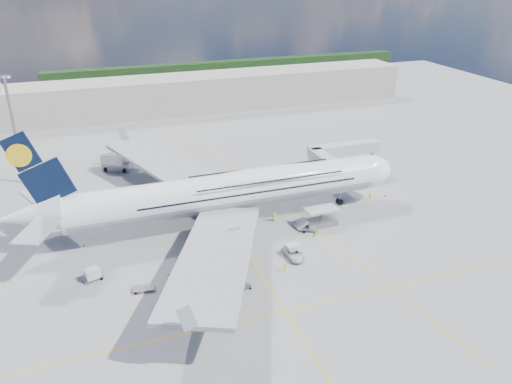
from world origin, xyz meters
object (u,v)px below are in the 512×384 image
object	(u,v)px
crew_wing	(210,259)
cone_nose	(386,195)
crew_loader	(315,235)
cone_wing_left_inner	(157,212)
service_van	(293,254)
dolly_row_b	(176,273)
catering_truck_outer	(117,163)
airliner	(229,191)
dolly_nose_near	(309,229)
crew_nose	(370,195)
cone_wing_right_inner	(221,286)
cone_wing_right_outer	(142,292)
crew_van	(274,217)
cone_wing_left_outer	(171,182)
dolly_back	(92,274)
cone_tail	(84,245)
cargo_loader	(320,219)
crew_tug	(285,268)
light_mast	(15,130)
baggage_tug	(221,241)
dolly_row_a	(143,288)
dolly_nose_far	(292,249)
jet_bridge	(337,155)
catering_truck_inner	(193,183)
dolly_row_c	(243,287)

from	to	relation	value
crew_wing	cone_nose	distance (m)	45.96
crew_loader	cone_wing_left_inner	xyz separation A→B (m)	(-26.53, 20.70, -0.55)
service_van	cone_wing_left_inner	xyz separation A→B (m)	(-20.07, 25.53, -0.48)
dolly_row_b	catering_truck_outer	size ratio (longest dim) A/B	0.37
airliner	dolly_nose_near	size ratio (longest dim) A/B	21.18
catering_truck_outer	crew_nose	distance (m)	62.48
cone_wing_right_inner	cone_wing_right_outer	distance (m)	12.48
crew_van	cone_wing_left_outer	xyz separation A→B (m)	(-16.21, 25.60, -0.67)
dolly_back	cone_tail	bearing A→B (deg)	76.76
cargo_loader	cone_wing_right_outer	size ratio (longest dim) A/B	13.92
crew_wing	cone_wing_left_outer	xyz separation A→B (m)	(-0.07, 36.58, -0.51)
crew_wing	cone_wing_right_outer	bearing A→B (deg)	125.85
crew_tug	cone_wing_right_outer	world-z (taller)	crew_tug
cone_wing_right_outer	cone_wing_left_inner	bearing A→B (deg)	76.07
cone_wing_right_outer	light_mast	bearing A→B (deg)	110.76
baggage_tug	crew_wing	size ratio (longest dim) A/B	2.11
baggage_tug	service_van	xyz separation A→B (m)	(10.96, -8.26, -0.14)
dolly_row_a	cone_tail	bearing A→B (deg)	122.41
cargo_loader	crew_loader	xyz separation A→B (m)	(-3.29, -4.67, -0.43)
cargo_loader	crew_tug	xyz separation A→B (m)	(-12.77, -13.03, -0.49)
dolly_back	crew_nose	bearing A→B (deg)	-7.41
dolly_back	cone_wing_left_inner	distance (m)	24.95
dolly_nose_far	baggage_tug	world-z (taller)	baggage_tug
cone_wing_right_outer	service_van	bearing A→B (deg)	3.72
jet_bridge	cone_wing_left_inner	world-z (taller)	jet_bridge
dolly_nose_near	cone_nose	xyz separation A→B (m)	(22.86, 8.54, -0.10)
dolly_row_b	catering_truck_inner	distance (m)	34.21
baggage_tug	dolly_nose_far	bearing A→B (deg)	-22.75
dolly_row_a	cargo_loader	bearing A→B (deg)	22.27
cone_wing_left_inner	cone_wing_left_outer	size ratio (longest dim) A/B	0.90
crew_tug	cone_wing_left_outer	world-z (taller)	crew_tug
cone_tail	airliner	bearing A→B (deg)	0.39
baggage_tug	cone_wing_left_inner	distance (m)	19.54
light_mast	dolly_nose_near	size ratio (longest dim) A/B	6.82
cone_wing_left_inner	cone_tail	distance (m)	17.51
dolly_back	cone_wing_left_outer	distance (m)	40.02
dolly_row_b	catering_truck_inner	xyz separation A→B (m)	(10.31, 32.59, 1.31)
catering_truck_outer	cone_wing_right_outer	bearing A→B (deg)	-63.44
cargo_loader	crew_nose	bearing A→B (deg)	24.15
catering_truck_outer	crew_van	world-z (taller)	catering_truck_outer
crew_loader	dolly_row_c	bearing A→B (deg)	-127.02
light_mast	cone_nose	bearing A→B (deg)	-24.52
jet_bridge	crew_nose	xyz separation A→B (m)	(2.75, -10.98, -5.86)
service_van	cone_wing_left_inner	world-z (taller)	service_van
service_van	baggage_tug	bearing A→B (deg)	139.74
service_van	airliner	bearing A→B (deg)	109.02
dolly_row_a	light_mast	bearing A→B (deg)	117.57
dolly_row_b	catering_truck_outer	xyz separation A→B (m)	(-5.06, 50.57, 1.78)
dolly_nose_far	jet_bridge	bearing A→B (deg)	43.30
catering_truck_outer	cone_wing_left_outer	size ratio (longest dim) A/B	12.86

